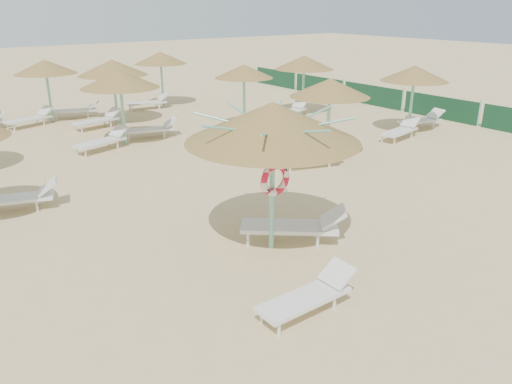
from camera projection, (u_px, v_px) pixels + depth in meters
ground at (286, 253)px, 10.51m from camera, size 120.00×120.00×0.00m
main_palapa at (273, 123)px, 9.76m from camera, size 3.50×3.50×3.14m
lounger_main_a at (310, 295)px, 8.39m from camera, size 1.85×0.58×0.67m
lounger_main_b at (296, 225)px, 10.86m from camera, size 2.18×1.95×0.82m
palapa_field at (144, 77)px, 18.95m from camera, size 20.07×14.42×2.73m
windbreak_fence at (373, 95)px, 25.59m from camera, size 0.08×19.84×1.10m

